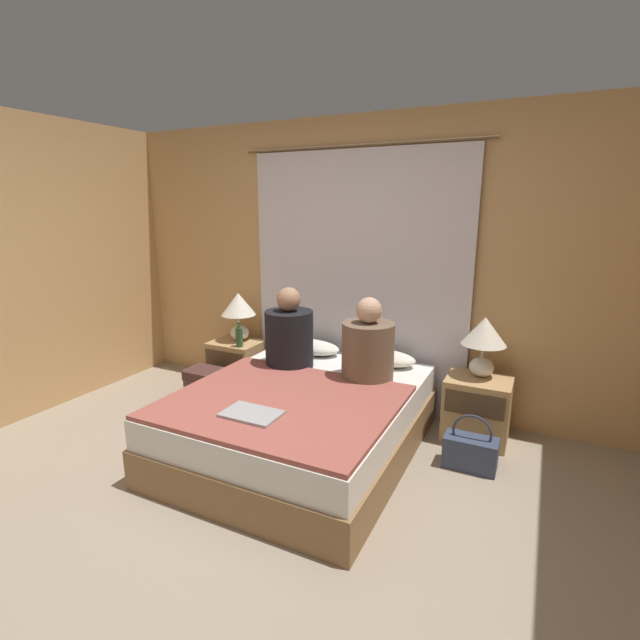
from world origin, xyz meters
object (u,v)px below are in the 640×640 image
(laptop_on_bed, at_px, (252,414))
(beer_bottle_on_left_stand, at_px, (239,337))
(lamp_left, at_px, (239,309))
(backpack_on_floor, at_px, (206,385))
(nightstand_right, at_px, (477,409))
(pillow_right, at_px, (382,357))
(nightstand_left, at_px, (237,366))
(person_right_in_bed, at_px, (368,348))
(person_left_in_bed, at_px, (289,335))
(lamp_right, at_px, (484,337))
(bed, at_px, (303,420))
(pillow_left, at_px, (310,347))
(handbag_on_floor, at_px, (470,451))

(laptop_on_bed, bearing_deg, beer_bottle_on_left_stand, 128.51)
(lamp_left, bearing_deg, backpack_on_floor, -94.35)
(nightstand_right, distance_m, pillow_right, 0.84)
(nightstand_left, bearing_deg, person_right_in_bed, -13.11)
(lamp_left, height_order, person_right_in_bed, person_right_in_bed)
(pillow_right, bearing_deg, beer_bottle_on_left_stand, -173.63)
(pillow_right, distance_m, person_left_in_bed, 0.79)
(nightstand_right, bearing_deg, lamp_left, 178.31)
(nightstand_right, bearing_deg, person_left_in_bed, -166.71)
(lamp_right, xyz_separation_m, laptop_on_bed, (-1.17, -1.37, -0.29))
(pillow_right, xyz_separation_m, backpack_on_floor, (-1.50, -0.46, -0.34))
(bed, bearing_deg, person_left_in_bed, 130.24)
(nightstand_right, relative_size, person_right_in_bed, 0.77)
(bed, bearing_deg, pillow_right, 66.08)
(pillow_left, distance_m, handbag_on_floor, 1.62)
(lamp_left, distance_m, lamp_right, 2.25)
(bed, height_order, beer_bottle_on_left_stand, beer_bottle_on_left_stand)
(nightstand_left, height_order, laptop_on_bed, laptop_on_bed)
(person_left_in_bed, bearing_deg, nightstand_right, 13.29)
(lamp_left, xyz_separation_m, laptop_on_bed, (1.08, -1.37, -0.29))
(nightstand_left, bearing_deg, handbag_on_floor, -11.18)
(nightstand_right, bearing_deg, handbag_on_floor, -86.19)
(laptop_on_bed, bearing_deg, backpack_on_floor, 141.62)
(bed, relative_size, person_right_in_bed, 3.00)
(lamp_left, distance_m, backpack_on_floor, 0.78)
(person_right_in_bed, bearing_deg, handbag_on_floor, -7.55)
(nightstand_left, distance_m, pillow_left, 0.84)
(nightstand_right, relative_size, pillow_left, 0.87)
(person_left_in_bed, distance_m, beer_bottle_on_left_stand, 0.72)
(nightstand_right, bearing_deg, pillow_left, 178.79)
(pillow_left, relative_size, backpack_on_floor, 1.65)
(lamp_right, distance_m, beer_bottle_on_left_stand, 2.14)
(laptop_on_bed, bearing_deg, pillow_left, 102.29)
(laptop_on_bed, xyz_separation_m, handbag_on_floor, (1.20, 0.86, -0.39))
(person_right_in_bed, height_order, handbag_on_floor, person_right_in_bed)
(bed, relative_size, lamp_left, 4.09)
(nightstand_right, xyz_separation_m, backpack_on_floor, (-2.28, -0.43, -0.05))
(laptop_on_bed, height_order, handbag_on_floor, laptop_on_bed)
(bed, distance_m, person_right_in_bed, 0.72)
(pillow_left, distance_m, person_right_in_bed, 0.81)
(bed, bearing_deg, person_right_in_bed, 48.06)
(pillow_left, bearing_deg, nightstand_right, -1.21)
(backpack_on_floor, bearing_deg, nightstand_right, 10.57)
(handbag_on_floor, bearing_deg, backpack_on_floor, 179.42)
(lamp_left, relative_size, person_left_in_bed, 0.71)
(bed, height_order, person_left_in_bed, person_left_in_bed)
(person_left_in_bed, height_order, beer_bottle_on_left_stand, person_left_in_bed)
(pillow_right, bearing_deg, lamp_right, 2.58)
(lamp_left, relative_size, lamp_right, 1.00)
(laptop_on_bed, bearing_deg, lamp_right, 49.58)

